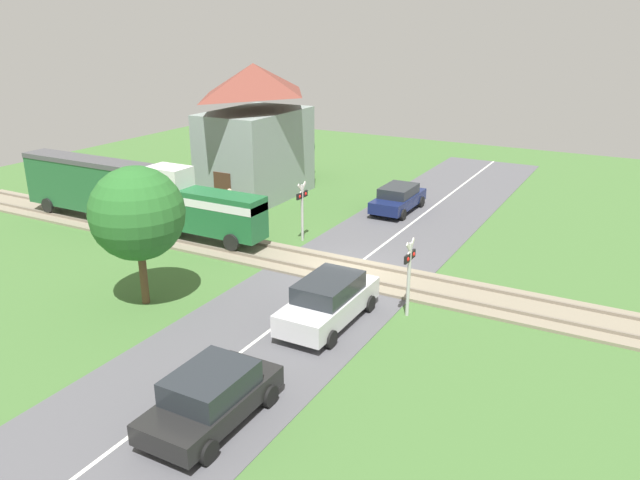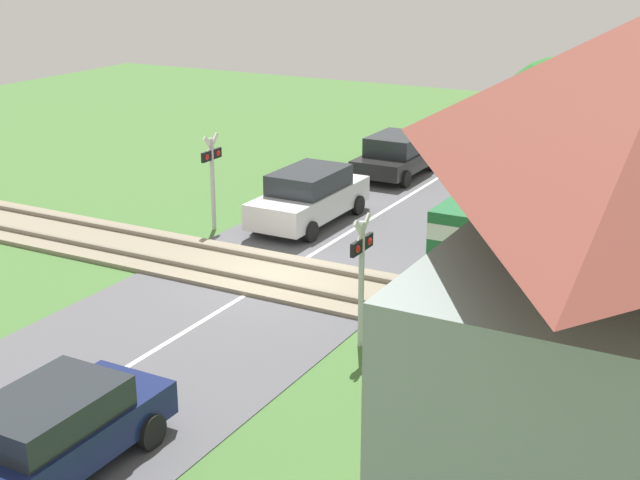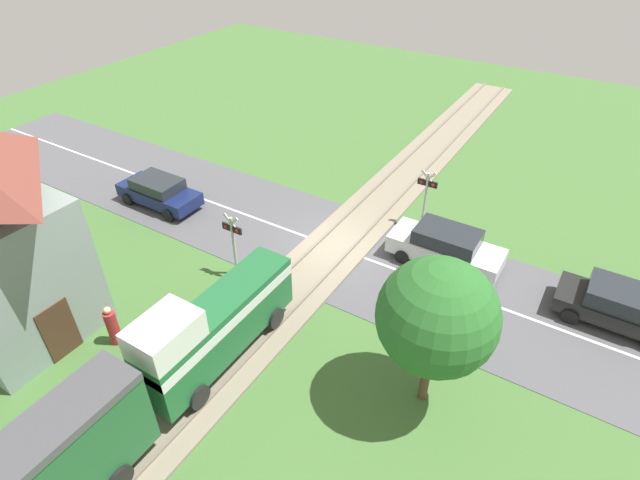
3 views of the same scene
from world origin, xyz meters
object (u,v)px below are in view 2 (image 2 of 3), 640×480
at_px(car_near_crossing, 309,196).
at_px(crossing_signal_west_approach, 212,169).
at_px(car_behind_queue, 397,155).
at_px(crossing_signal_east_approach, 362,263).
at_px(car_far_side, 50,433).
at_px(pedestrian_by_station, 598,395).

distance_m(car_near_crossing, crossing_signal_west_approach, 2.98).
xyz_separation_m(car_near_crossing, crossing_signal_west_approach, (1.83, -2.14, 0.97)).
xyz_separation_m(car_behind_queue, crossing_signal_west_approach, (8.19, -2.14, 1.04)).
bearing_deg(crossing_signal_east_approach, car_behind_queue, -159.13).
xyz_separation_m(car_behind_queue, crossing_signal_east_approach, (13.18, 5.02, 1.04)).
bearing_deg(car_near_crossing, crossing_signal_east_approach, 36.39).
bearing_deg(car_far_side, pedestrian_by_station, 126.77).
relative_size(car_behind_queue, pedestrian_by_station, 2.53).
bearing_deg(crossing_signal_west_approach, pedestrian_by_station, 63.19).
distance_m(crossing_signal_west_approach, crossing_signal_east_approach, 8.73).
distance_m(car_far_side, pedestrian_by_station, 8.96).
height_order(car_behind_queue, crossing_signal_east_approach, crossing_signal_east_approach).
bearing_deg(pedestrian_by_station, crossing_signal_east_approach, -103.19).
xyz_separation_m(car_far_side, car_behind_queue, (-19.72, -2.88, 0.02)).
distance_m(car_near_crossing, car_far_side, 13.67).
bearing_deg(car_near_crossing, crossing_signal_west_approach, -49.51).
distance_m(car_behind_queue, pedestrian_by_station, 17.53).
xyz_separation_m(crossing_signal_east_approach, pedestrian_by_station, (1.18, 5.03, -1.09)).
distance_m(car_behind_queue, crossing_signal_east_approach, 14.14).
height_order(car_near_crossing, car_far_side, car_near_crossing).
height_order(car_near_crossing, car_behind_queue, car_near_crossing).
xyz_separation_m(car_far_side, pedestrian_by_station, (-5.36, 7.18, -0.02)).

